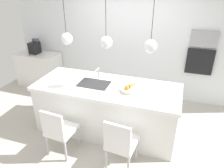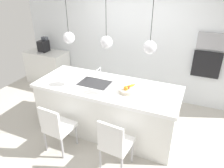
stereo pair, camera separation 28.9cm
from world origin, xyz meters
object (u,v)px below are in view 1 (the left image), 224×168
(microwave, at_px, (204,39))
(oven, at_px, (200,62))
(fruit_bowl, at_px, (128,89))
(coffee_machine, at_px, (35,48))
(chair_middle, at_px, (120,143))
(chair_near, at_px, (59,130))

(microwave, height_order, oven, microwave)
(fruit_bowl, distance_m, coffee_machine, 3.17)
(coffee_machine, distance_m, chair_middle, 3.69)
(chair_near, distance_m, chair_middle, 1.02)
(fruit_bowl, height_order, chair_near, fruit_bowl)
(microwave, distance_m, chair_middle, 2.85)
(fruit_bowl, bearing_deg, chair_near, -140.23)
(fruit_bowl, relative_size, coffee_machine, 0.74)
(coffee_machine, xyz_separation_m, microwave, (4.03, 0.30, 0.48))
(fruit_bowl, relative_size, oven, 0.50)
(microwave, height_order, chair_near, microwave)
(fruit_bowl, distance_m, oven, 2.04)
(coffee_machine, bearing_deg, microwave, 4.22)
(coffee_machine, relative_size, oven, 0.68)
(microwave, relative_size, chair_middle, 0.59)
(microwave, xyz_separation_m, chair_near, (-2.09, -2.44, -1.04))
(fruit_bowl, height_order, coffee_machine, coffee_machine)
(coffee_machine, height_order, chair_near, coffee_machine)
(fruit_bowl, height_order, microwave, microwave)
(chair_near, xyz_separation_m, chair_middle, (1.02, -0.00, 0.02))
(coffee_machine, bearing_deg, oven, 4.22)
(microwave, bearing_deg, chair_middle, -113.72)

